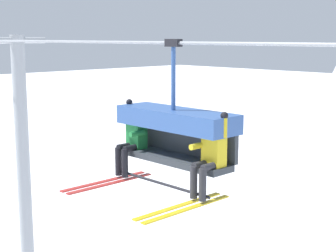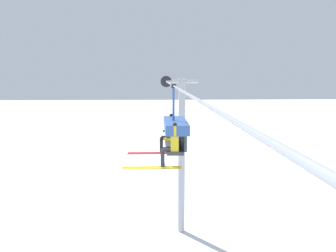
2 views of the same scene
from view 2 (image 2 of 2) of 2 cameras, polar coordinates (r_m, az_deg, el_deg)
lift_tower_near at (r=17.02m, az=2.33°, el=-4.76°), size 0.36×1.88×8.27m
lift_cable at (r=8.05m, az=1.76°, el=6.55°), size 18.92×0.05×0.05m
chairlift_chair at (r=10.11m, az=1.37°, el=-0.66°), size 2.19×0.74×2.27m
skier_green at (r=11.02m, az=-0.04°, el=-1.30°), size 0.48×1.70×1.34m
skier_yellow at (r=9.28m, az=0.39°, el=-3.23°), size 0.48×1.70×1.34m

